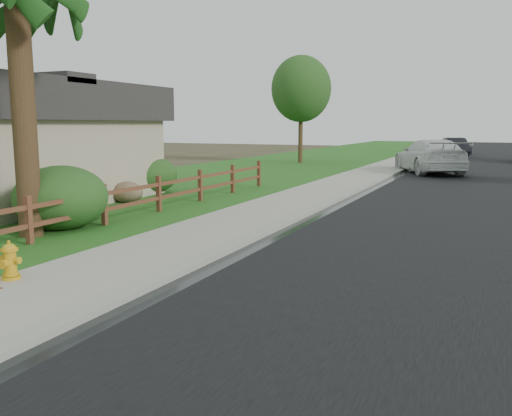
% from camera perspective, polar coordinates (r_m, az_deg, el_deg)
% --- Properties ---
extents(ground, '(120.00, 120.00, 0.00)m').
position_cam_1_polar(ground, '(8.11, -19.50, -10.23)').
color(ground, '#37301E').
extents(road, '(8.00, 90.00, 0.02)m').
position_cam_1_polar(road, '(40.58, 23.11, 4.47)').
color(road, black).
rests_on(road, ground).
extents(curb, '(0.40, 90.00, 0.12)m').
position_cam_1_polar(curb, '(40.87, 17.20, 4.88)').
color(curb, gray).
rests_on(curb, ground).
extents(wet_gutter, '(0.50, 90.00, 0.00)m').
position_cam_1_polar(wet_gutter, '(40.83, 17.69, 4.80)').
color(wet_gutter, black).
rests_on(wet_gutter, road).
extents(sidewalk, '(2.20, 90.00, 0.10)m').
position_cam_1_polar(sidewalk, '(41.05, 15.40, 4.95)').
color(sidewalk, '#9C9888').
rests_on(sidewalk, ground).
extents(grass_strip, '(1.60, 90.00, 0.06)m').
position_cam_1_polar(grass_strip, '(41.38, 12.79, 5.05)').
color(grass_strip, '#1D4E16').
rests_on(grass_strip, ground).
extents(lawn_near, '(9.00, 90.00, 0.04)m').
position_cam_1_polar(lawn_near, '(42.72, 5.91, 5.32)').
color(lawn_near, '#1D4E16').
rests_on(lawn_near, ground).
extents(ranch_fence, '(0.12, 16.92, 1.10)m').
position_cam_1_polar(ranch_fence, '(15.03, -12.78, 1.10)').
color(ranch_fence, '#50271A').
rests_on(ranch_fence, ground).
extents(fire_hydrant, '(0.42, 0.34, 0.64)m').
position_cam_1_polar(fire_hydrant, '(9.60, -24.49, -5.14)').
color(fire_hydrant, gold).
rests_on(fire_hydrant, sidewalk).
extents(white_suv, '(4.80, 6.61, 1.78)m').
position_cam_1_polar(white_suv, '(30.33, 17.82, 5.23)').
color(white_suv, silver).
rests_on(white_suv, road).
extents(dark_car_far, '(2.80, 4.70, 1.46)m').
position_cam_1_polar(dark_car_far, '(47.93, 20.24, 6.08)').
color(dark_car_far, black).
rests_on(dark_car_far, road).
extents(boulder, '(1.23, 1.02, 0.73)m').
position_cam_1_polar(boulder, '(18.27, -13.37, 1.61)').
color(boulder, brown).
rests_on(boulder, ground).
extents(shrub_b, '(2.96, 2.96, 1.59)m').
position_cam_1_polar(shrub_b, '(14.11, -19.82, 1.02)').
color(shrub_b, '#1F4719').
rests_on(shrub_b, ground).
extents(shrub_c, '(2.26, 2.26, 1.28)m').
position_cam_1_polar(shrub_c, '(15.46, -21.11, 1.02)').
color(shrub_c, '#1F4719').
rests_on(shrub_c, ground).
extents(shrub_d, '(2.24, 2.24, 1.41)m').
position_cam_1_polar(shrub_d, '(20.62, -11.14, 3.43)').
color(shrub_d, '#1F4719').
rests_on(shrub_d, ground).
extents(tree_mid_left, '(3.95, 3.95, 7.06)m').
position_cam_1_polar(tree_mid_left, '(36.49, 4.77, 12.37)').
color(tree_mid_left, '#311F14').
rests_on(tree_mid_left, ground).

